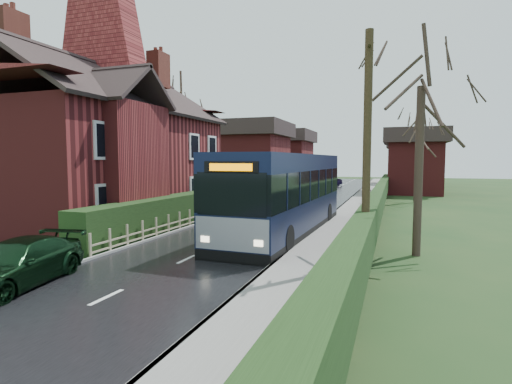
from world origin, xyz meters
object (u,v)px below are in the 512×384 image
at_px(car_silver, 226,205).
at_px(car_green, 17,263).
at_px(bus, 285,194).
at_px(brick_house, 107,143).
at_px(telegraph_pole, 367,151).
at_px(bus_stop_sign, 322,190).

height_order(car_silver, car_green, car_silver).
bearing_deg(car_silver, bus, -50.85).
height_order(brick_house, telegraph_pole, brick_house).
distance_m(bus, car_silver, 6.18).
relative_size(car_silver, bus_stop_sign, 1.49).
relative_size(brick_house, car_silver, 3.40).
relative_size(bus, bus_stop_sign, 4.21).
xyz_separation_m(bus, car_green, (-4.76, -9.91, -1.19)).
bearing_deg(brick_house, telegraph_pole, -22.43).
bearing_deg(bus_stop_sign, telegraph_pole, -89.39).
xyz_separation_m(car_silver, telegraph_pole, (8.60, -9.04, 2.94)).
xyz_separation_m(car_green, telegraph_pole, (8.70, 4.78, 3.05)).
height_order(car_green, bus_stop_sign, bus_stop_sign).
height_order(bus, telegraph_pole, telegraph_pole).
bearing_deg(brick_house, bus, -4.66).
distance_m(car_silver, telegraph_pole, 12.82).
relative_size(brick_house, telegraph_pole, 2.01).
bearing_deg(car_green, bus_stop_sign, 52.86).
distance_m(brick_house, bus_stop_sign, 12.25).
bearing_deg(bus, brick_house, 177.31).
relative_size(brick_house, bus, 1.21).
bearing_deg(bus, car_silver, 142.02).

